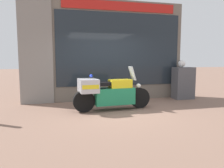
{
  "coord_description": "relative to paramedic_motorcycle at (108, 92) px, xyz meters",
  "views": [
    {
      "loc": [
        -1.79,
        -5.98,
        1.52
      ],
      "look_at": [
        -0.07,
        0.74,
        0.73
      ],
      "focal_mm": 35.0,
      "sensor_mm": 36.0,
      "label": 1
    }
  ],
  "objects": [
    {
      "name": "window_display",
      "position": [
        0.81,
        1.8,
        -0.07
      ],
      "size": [
        4.43,
        0.3,
        2.02
      ],
      "color": "slate",
      "rests_on": "ground"
    },
    {
      "name": "paramedic_motorcycle",
      "position": [
        0.0,
        0.0,
        0.0
      ],
      "size": [
        2.39,
        0.72,
        1.3
      ],
      "rotation": [
        0.0,
        0.0,
        0.07
      ],
      "color": "black",
      "rests_on": "ground"
    },
    {
      "name": "utility_cabinet",
      "position": [
        3.25,
        1.17,
        0.05
      ],
      "size": [
        0.74,
        0.5,
        1.21
      ],
      "primitive_type": "cube",
      "color": "#4C4C51",
      "rests_on": "ground"
    },
    {
      "name": "shop_building",
      "position": [
        -0.13,
        1.77,
        1.27
      ],
      "size": [
        5.98,
        0.55,
        3.64
      ],
      "color": "#6B6056",
      "rests_on": "ground"
    },
    {
      "name": "white_helmet",
      "position": [
        3.21,
        1.25,
        0.79
      ],
      "size": [
        0.27,
        0.27,
        0.27
      ],
      "primitive_type": "sphere",
      "color": "white",
      "rests_on": "utility_cabinet"
    },
    {
      "name": "ground_plane",
      "position": [
        0.33,
        -0.23,
        -0.55
      ],
      "size": [
        60.0,
        60.0,
        0.0
      ],
      "primitive_type": "plane",
      "color": "#7A5B4C"
    }
  ]
}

